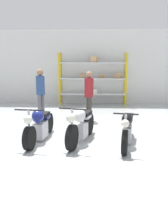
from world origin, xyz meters
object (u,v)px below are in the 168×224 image
at_px(person_browsing, 89,92).
at_px(person_near_rack, 41,89).
at_px(motorcycle_white, 81,125).
at_px(shelving_rack, 94,77).
at_px(motorcycle_blue, 40,126).
at_px(motorcycle_black, 127,128).

bearing_deg(person_browsing, person_near_rack, -28.82).
distance_m(motorcycle_white, person_browsing, 2.58).
height_order(shelving_rack, person_browsing, shelving_rack).
relative_size(shelving_rack, person_browsing, 1.86).
bearing_deg(motorcycle_blue, person_browsing, 158.94).
bearing_deg(motorcycle_blue, motorcycle_white, 91.91).
xyz_separation_m(motorcycle_blue, motorcycle_black, (2.31, -0.18, 0.02)).
bearing_deg(person_near_rack, motorcycle_blue, 130.20).
height_order(motorcycle_blue, motorcycle_black, motorcycle_blue).
relative_size(motorcycle_white, person_browsing, 1.14).
height_order(shelving_rack, motorcycle_white, shelving_rack).
bearing_deg(person_browsing, shelving_rack, -114.16).
bearing_deg(motorcycle_blue, person_near_rack, -162.34).
xyz_separation_m(motorcycle_white, person_near_rack, (-1.66, 2.73, 0.62)).
distance_m(motorcycle_black, person_browsing, 2.89).
bearing_deg(person_near_rack, motorcycle_black, 163.76).
xyz_separation_m(motorcycle_blue, person_near_rack, (-0.55, 2.65, 0.67)).
bearing_deg(motorcycle_white, motorcycle_black, 99.86).
relative_size(motorcycle_blue, motorcycle_white, 1.07).
bearing_deg(motorcycle_white, person_near_rack, -133.91).
height_order(motorcycle_white, person_near_rack, person_near_rack).
bearing_deg(motorcycle_blue, shelving_rack, 172.51).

